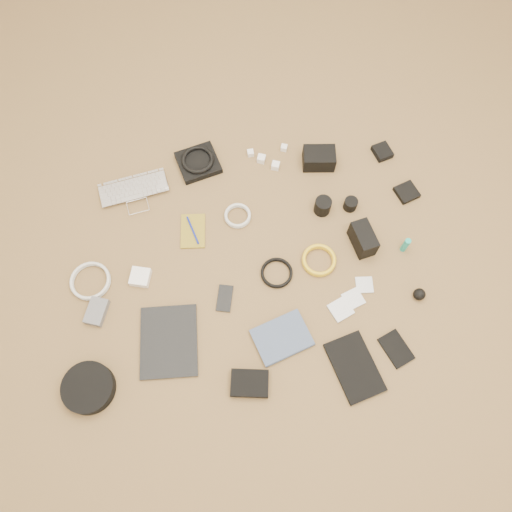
{
  "coord_description": "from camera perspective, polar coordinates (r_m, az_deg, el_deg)",
  "views": [
    {
      "loc": [
        -0.08,
        -0.72,
        1.85
      ],
      "look_at": [
        0.01,
        0.03,
        0.02
      ],
      "focal_mm": 35.0,
      "sensor_mm": 36.0,
      "label": 1
    }
  ],
  "objects": [
    {
      "name": "charger_c",
      "position": [
        2.24,
        3.22,
        12.25
      ],
      "size": [
        0.03,
        0.03,
        0.02
      ],
      "primitive_type": "cube",
      "rotation": [
        0.0,
        0.0,
        -0.35
      ],
      "color": "white",
      "rests_on": "ground"
    },
    {
      "name": "lens_cleaner",
      "position": [
        2.06,
        16.71,
        1.21
      ],
      "size": [
        0.02,
        0.02,
        0.08
      ],
      "primitive_type": "cylinder",
      "rotation": [
        0.0,
        0.0,
        0.0
      ],
      "color": "#19A693",
      "rests_on": "ground"
    },
    {
      "name": "battery_charger",
      "position": [
        2.0,
        -17.76,
        -6.07
      ],
      "size": [
        0.1,
        0.12,
        0.03
      ],
      "primitive_type": "cube",
      "rotation": [
        0.0,
        0.0,
        -0.34
      ],
      "color": "slate",
      "rests_on": "ground"
    },
    {
      "name": "headphones",
      "position": [
        2.18,
        -6.68,
        10.89
      ],
      "size": [
        0.14,
        0.14,
        0.02
      ],
      "primitive_type": "torus",
      "rotation": [
        0.0,
        0.0,
        0.02
      ],
      "color": "black",
      "rests_on": "headphone_pouch"
    },
    {
      "name": "phone",
      "position": [
        1.94,
        -3.6,
        -4.85
      ],
      "size": [
        0.08,
        0.12,
        0.01
      ],
      "primitive_type": "cube",
      "rotation": [
        0.0,
        0.0,
        -0.22
      ],
      "color": "black",
      "rests_on": "ground"
    },
    {
      "name": "lens_b",
      "position": [
        2.11,
        10.75,
        5.85
      ],
      "size": [
        0.07,
        0.07,
        0.05
      ],
      "primitive_type": "cylinder",
      "rotation": [
        0.0,
        0.0,
        0.32
      ],
      "color": "black",
      "rests_on": "ground"
    },
    {
      "name": "cable_yellow",
      "position": [
        2.0,
        7.18,
        -0.56
      ],
      "size": [
        0.14,
        0.14,
        0.02
      ],
      "primitive_type": "torus",
      "rotation": [
        0.0,
        0.0,
        -0.01
      ],
      "color": "yellow",
      "rests_on": "ground"
    },
    {
      "name": "power_brick",
      "position": [
        2.0,
        -13.08,
        -2.37
      ],
      "size": [
        0.09,
        0.09,
        0.03
      ],
      "primitive_type": "cube",
      "rotation": [
        0.0,
        0.0,
        -0.26
      ],
      "color": "white",
      "rests_on": "ground"
    },
    {
      "name": "notebook_olive",
      "position": [
        2.06,
        -7.22,
        2.85
      ],
      "size": [
        0.11,
        0.16,
        0.01
      ],
      "primitive_type": "cube",
      "rotation": [
        0.0,
        0.0,
        -0.08
      ],
      "color": "olive",
      "rests_on": "ground"
    },
    {
      "name": "drive_case",
      "position": [
        1.85,
        -0.73,
        -14.35
      ],
      "size": [
        0.15,
        0.12,
        0.03
      ],
      "primitive_type": "cube",
      "rotation": [
        0.0,
        0.0,
        -0.15
      ],
      "color": "black",
      "rests_on": "ground"
    },
    {
      "name": "cable_white_b",
      "position": [
        2.06,
        -18.35,
        -2.78
      ],
      "size": [
        0.16,
        0.16,
        0.01
      ],
      "primitive_type": "torus",
      "rotation": [
        0.0,
        0.0,
        0.04
      ],
      "color": "silver",
      "rests_on": "ground"
    },
    {
      "name": "filter_case_mid",
      "position": [
        1.97,
        11.05,
        -4.83
      ],
      "size": [
        0.09,
        0.09,
        0.01
      ],
      "primitive_type": "cube",
      "rotation": [
        0.0,
        0.0,
        0.34
      ],
      "color": "silver",
      "rests_on": "ground"
    },
    {
      "name": "cable_black",
      "position": [
        1.97,
        2.37,
        -2.0
      ],
      "size": [
        0.15,
        0.15,
        0.01
      ],
      "primitive_type": "torus",
      "rotation": [
        0.0,
        0.0,
        -0.27
      ],
      "color": "black",
      "rests_on": "ground"
    },
    {
      "name": "flash",
      "position": [
        2.02,
        12.13,
        1.93
      ],
      "size": [
        0.1,
        0.14,
        0.1
      ],
      "primitive_type": "cube",
      "rotation": [
        0.0,
        0.0,
        0.22
      ],
      "color": "black",
      "rests_on": "ground"
    },
    {
      "name": "lens_a",
      "position": [
        2.08,
        7.63,
        5.69
      ],
      "size": [
        0.08,
        0.08,
        0.07
      ],
      "primitive_type": "cylinder",
      "rotation": [
        0.0,
        0.0,
        0.26
      ],
      "color": "black",
      "rests_on": "ground"
    },
    {
      "name": "filter_case_left",
      "position": [
        1.95,
        9.65,
        -6.03
      ],
      "size": [
        0.1,
        0.1,
        0.01
      ],
      "primitive_type": "cube",
      "rotation": [
        0.0,
        0.0,
        0.41
      ],
      "color": "silver",
      "rests_on": "ground"
    },
    {
      "name": "lens_pouch",
      "position": [
        2.29,
        14.23,
        11.48
      ],
      "size": [
        0.09,
        0.1,
        0.03
      ],
      "primitive_type": "cube",
      "rotation": [
        0.0,
        0.0,
        0.29
      ],
      "color": "black",
      "rests_on": "ground"
    },
    {
      "name": "tablet",
      "position": [
        1.92,
        -9.93,
        -9.58
      ],
      "size": [
        0.22,
        0.28,
        0.01
      ],
      "primitive_type": "cube",
      "rotation": [
        0.0,
        0.0,
        -0.05
      ],
      "color": "black",
      "rests_on": "ground"
    },
    {
      "name": "card_reader",
      "position": [
        2.21,
        16.84,
        6.98
      ],
      "size": [
        0.11,
        0.11,
        0.02
      ],
      "primitive_type": "cube",
      "rotation": [
        0.0,
        0.0,
        0.34
      ],
      "color": "black",
      "rests_on": "ground"
    },
    {
      "name": "paperback",
      "position": [
        1.88,
        4.0,
        -11.35
      ],
      "size": [
        0.24,
        0.21,
        0.02
      ],
      "primitive_type": "imported",
      "rotation": [
        0.0,
        0.0,
        1.88
      ],
      "color": "#41516F",
      "rests_on": "ground"
    },
    {
      "name": "headphone_case",
      "position": [
        1.93,
        -18.59,
        -14.09
      ],
      "size": [
        0.22,
        0.22,
        0.05
      ],
      "primitive_type": "cylinder",
      "rotation": [
        0.0,
        0.0,
        -0.2
      ],
      "color": "black",
      "rests_on": "ground"
    },
    {
      "name": "filter_case_right",
      "position": [
        2.0,
        12.27,
        -3.25
      ],
      "size": [
        0.07,
        0.07,
        0.01
      ],
      "primitive_type": "cube",
      "rotation": [
        0.0,
        0.0,
        -0.08
      ],
      "color": "silver",
      "rests_on": "ground"
    },
    {
      "name": "charger_b",
      "position": [
        2.18,
        2.25,
        10.28
      ],
      "size": [
        0.04,
        0.04,
        0.03
      ],
      "primitive_type": "cube",
      "rotation": [
        0.0,
        0.0,
        -0.36
      ],
      "color": "white",
      "rests_on": "ground"
    },
    {
      "name": "charger_d",
      "position": [
        2.2,
        0.62,
        11.05
      ],
      "size": [
        0.04,
        0.04,
        0.03
      ],
      "primitive_type": "cube",
      "rotation": [
        0.0,
        0.0,
        -0.36
      ],
      "color": "white",
      "rests_on": "ground"
    },
    {
      "name": "dslr_camera",
      "position": [
        2.19,
        7.2,
        11.01
      ],
      "size": [
        0.14,
        0.11,
        0.08
      ],
      "primitive_type": "cube",
      "rotation": [
        0.0,
        0.0,
        -0.11
      ],
      "color": "black",
      "rests_on": "ground"
    },
    {
      "name": "charger_a",
      "position": [
        2.22,
        -0.64,
        11.69
      ],
      "size": [
        0.03,
        0.03,
        0.02
      ],
      "primitive_type": "cube",
      "rotation": [
        0.0,
        0.0,
        0.05
      ],
      "color": "white",
      "rests_on": "ground"
    },
    {
      "name": "notebook_black_a",
      "position": [
        1.9,
        11.21,
        -12.35
      ],
      "size": [
        0.2,
        0.27,
        0.02
      ],
      "primitive_type": "cube",
      "rotation": [
        0.0,
        0.0,
        0.26
      ],
      "color": "black",
      "rests_on": "ground"
    },
    {
      "name": "cable_white_a",
      "position": [
        2.07,
        -2.1,
        4.54
      ],
      "size": [
        0.13,
        0.13,
        0.01
      ],
      "primitive_type": "torus",
      "rotation": [
        0.0,
        0.0,
        -0.17
      ],
      "color": "silver",
      "rests_on": "ground"
    },
    {
      "name": "air_blower",
      "position": [
        2.02,
        18.17,
        -4.17
      ],
      "size": [
        0.05,
        0.05,
        0.05
      ],
      "primitive_type": "sphere",
      "rotation": [
        0.0,
        0.0,
        0.18
      ],
      "color": "black",
      "rests_on": "ground"
    },
    {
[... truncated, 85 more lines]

